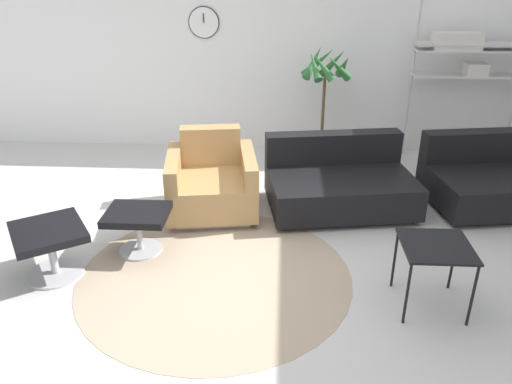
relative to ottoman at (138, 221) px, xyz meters
The scene contains 10 objects.
ground_plane 0.71m from the ottoman, 13.16° to the right, with size 12.00×12.00×0.00m, color silver.
wall_back 3.01m from the ottoman, 76.96° to the left, with size 12.00×0.09×2.80m.
round_rug 0.81m from the ottoman, 26.25° to the right, with size 2.14×2.14×0.01m.
ottoman is the anchor object (origin of this frame).
armchair_red 0.96m from the ottoman, 57.63° to the left, with size 0.95×0.97×0.76m.
couch_low 2.00m from the ottoman, 28.59° to the left, with size 1.52×1.14×0.68m.
couch_second 3.41m from the ottoman, 18.71° to the left, with size 1.24×1.09×0.68m.
side_table 2.34m from the ottoman, 15.09° to the right, with size 0.47×0.47×0.50m.
potted_plant 2.74m from the ottoman, 52.33° to the left, with size 0.60×0.61×1.39m.
shelf_unit 4.18m from the ottoman, 36.11° to the left, with size 1.33×0.28×1.87m.
Camera 1 is at (0.56, -3.45, 2.25)m, focal length 35.00 mm.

